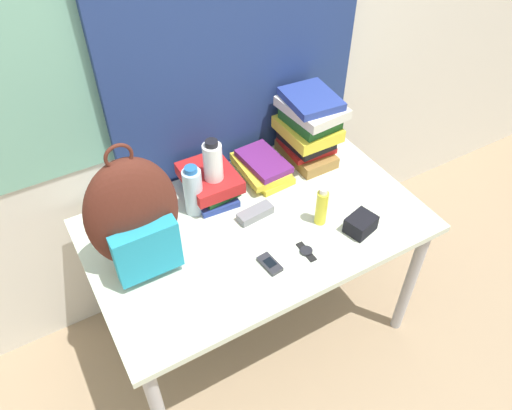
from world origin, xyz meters
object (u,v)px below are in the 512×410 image
at_px(book_stack_left, 210,182).
at_px(cell_phone, 270,264).
at_px(backpack, 134,218).
at_px(water_bottle, 193,191).
at_px(camera_pouch, 361,224).
at_px(book_stack_right, 309,127).
at_px(sunscreen_bottle, 322,207).
at_px(sports_bottle, 214,173).
at_px(book_stack_center, 262,167).
at_px(sunglasses_case, 255,213).
at_px(wristwatch, 306,251).

relative_size(book_stack_left, cell_phone, 2.66).
relative_size(backpack, cell_phone, 5.09).
bearing_deg(water_bottle, camera_pouch, -39.51).
bearing_deg(book_stack_right, sunscreen_bottle, -116.40).
relative_size(sports_bottle, camera_pouch, 2.30).
distance_m(water_bottle, sunscreen_bottle, 0.51).
relative_size(book_stack_right, water_bottle, 1.42).
height_order(backpack, camera_pouch, backpack).
bearing_deg(sunscreen_bottle, book_stack_right, 63.60).
distance_m(book_stack_center, camera_pouch, 0.51).
bearing_deg(book_stack_center, sunglasses_case, -126.26).
distance_m(book_stack_left, book_stack_center, 0.25).
xyz_separation_m(backpack, wristwatch, (0.54, -0.27, -0.22)).
bearing_deg(camera_pouch, backpack, 160.66).
relative_size(book_stack_left, wristwatch, 2.68).
height_order(book_stack_center, water_bottle, water_bottle).
xyz_separation_m(book_stack_left, book_stack_right, (0.49, 0.00, 0.10)).
bearing_deg(book_stack_center, book_stack_right, 0.39).
xyz_separation_m(backpack, cell_phone, (0.39, -0.25, -0.22)).
bearing_deg(book_stack_left, book_stack_right, 0.35).
relative_size(book_stack_right, sunglasses_case, 2.09).
distance_m(book_stack_center, wristwatch, 0.48).
bearing_deg(cell_phone, book_stack_center, 62.71).
bearing_deg(backpack, book_stack_right, 13.60).
xyz_separation_m(book_stack_right, sports_bottle, (-0.48, -0.04, -0.02)).
height_order(backpack, water_bottle, backpack).
distance_m(camera_pouch, wristwatch, 0.25).
height_order(backpack, sports_bottle, backpack).
xyz_separation_m(sunscreen_bottle, wristwatch, (-0.14, -0.11, -0.08)).
height_order(cell_phone, camera_pouch, camera_pouch).
height_order(sports_bottle, sunglasses_case, sports_bottle).
relative_size(book_stack_center, sunglasses_case, 1.86).
distance_m(book_stack_right, sunglasses_case, 0.47).
bearing_deg(sports_bottle, sunscreen_bottle, -47.27).
height_order(book_stack_right, sports_bottle, book_stack_right).
distance_m(book_stack_center, sports_bottle, 0.27).
bearing_deg(wristwatch, sunscreen_bottle, 37.79).
xyz_separation_m(book_stack_center, sunglasses_case, (-0.16, -0.21, -0.03)).
distance_m(sunscreen_bottle, sunglasses_case, 0.27).
relative_size(book_stack_left, water_bottle, 1.21).
bearing_deg(wristwatch, camera_pouch, -2.32).
xyz_separation_m(book_stack_left, sports_bottle, (0.00, -0.04, 0.08)).
relative_size(book_stack_center, cell_phone, 2.77).
height_order(sunscreen_bottle, camera_pouch, sunscreen_bottle).
bearing_deg(water_bottle, wristwatch, -57.14).
xyz_separation_m(water_bottle, camera_pouch, (0.51, -0.42, -0.07)).
xyz_separation_m(book_stack_center, cell_phone, (-0.24, -0.46, -0.04)).
xyz_separation_m(backpack, water_bottle, (0.28, 0.15, -0.12)).
distance_m(backpack, sunglasses_case, 0.51).
xyz_separation_m(book_stack_right, cell_phone, (-0.47, -0.46, -0.16)).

